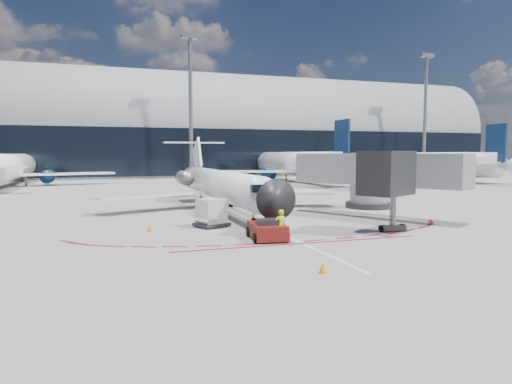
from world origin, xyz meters
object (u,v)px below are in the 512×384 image
object	(u,v)px
regional_jet	(219,184)
ramp_worker	(280,225)
pushback_tug	(267,230)
uld_container	(211,213)

from	to	relation	value
regional_jet	ramp_worker	world-z (taller)	regional_jet
pushback_tug	ramp_worker	size ratio (longest dim) A/B	2.62
pushback_tug	uld_container	distance (m)	5.53
regional_jet	ramp_worker	bearing A→B (deg)	-91.17
ramp_worker	uld_container	size ratio (longest dim) A/B	0.72
ramp_worker	pushback_tug	bearing A→B (deg)	-63.02
regional_jet	uld_container	size ratio (longest dim) A/B	10.60
regional_jet	ramp_worker	distance (m)	15.00
ramp_worker	uld_container	world-z (taller)	uld_container
pushback_tug	uld_container	size ratio (longest dim) A/B	1.88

